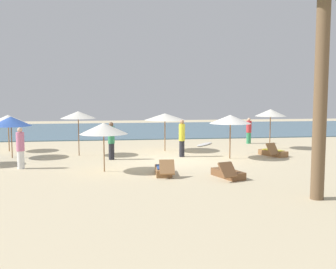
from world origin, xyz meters
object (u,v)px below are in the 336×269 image
Objects in this scene: umbrella_7 at (230,119)px; surfboard at (204,144)px; person_1 at (249,131)px; umbrella_0 at (165,117)px; umbrella_3 at (271,113)px; person_3 at (111,141)px; person_2 at (20,148)px; person_0 at (182,138)px; umbrella_1 at (11,121)px; lounger_0 at (164,170)px; lounger_1 at (273,152)px; umbrella_6 at (78,115)px; lounger_2 at (228,173)px; umbrella_4 at (104,128)px; umbrella_2 at (8,119)px.

surfboard is at bearing 89.82° from umbrella_7.
person_1 is at bearing 4.46° from surfboard.
umbrella_0 is 0.99× the size of umbrella_3.
person_1 is 0.91× the size of person_3.
surfboard is at bearing 35.53° from person_2.
person_0 is 1.07× the size of person_2.
lounger_0 is (6.90, -5.25, -1.65)m from umbrella_1.
lounger_1 is 4.75m from person_0.
surfboard is at bearing 24.74° from umbrella_6.
umbrella_6 reaches higher than person_3.
umbrella_7 is 1.24× the size of lounger_0.
umbrella_3 is 13.76m from person_2.
umbrella_3 is at bearing 57.90° from lounger_2.
umbrella_7 reaches higher than person_0.
umbrella_6 is at bearing -174.12° from umbrella_3.
umbrella_0 is 6.88m from lounger_0.
umbrella_4 is at bearing -138.26° from person_0.
person_0 is at bearing -20.00° from umbrella_2.
umbrella_7 is at bearing -4.85° from person_3.
umbrella_2 reaches higher than person_2.
person_2 is at bearing -160.67° from umbrella_3.
umbrella_7 is at bearing -117.53° from person_1.
person_2 is at bearing -122.24° from umbrella_6.
lounger_2 is at bearing -22.34° from umbrella_4.
lounger_2 is at bearing -122.10° from umbrella_3.
umbrella_1 is 8.83m from lounger_0.
umbrella_0 is 1.13× the size of umbrella_2.
umbrella_6 is 1.06× the size of umbrella_7.
person_2 is (-9.58, -1.38, -1.05)m from umbrella_7.
umbrella_7 reaches higher than lounger_1.
umbrella_7 is (10.65, -1.74, 0.11)m from umbrella_1.
umbrella_6 is at bearing -167.49° from umbrella_0.
umbrella_7 is at bearing -20.31° from umbrella_2.
umbrella_0 reaches higher than umbrella_1.
person_3 is at bearing -43.31° from umbrella_6.
umbrella_1 is 8.50m from person_0.
umbrella_1 is at bearing 174.57° from lounger_1.
umbrella_4 reaches higher than person_2.
umbrella_0 is 1.29× the size of person_2.
person_1 is (9.04, 8.24, -0.94)m from umbrella_4.
umbrella_4 is 1.14× the size of person_2.
umbrella_2 is (-0.72, 2.47, -0.02)m from umbrella_1.
person_2 is 11.82m from surfboard.
umbrella_4 is (4.58, -4.27, -0.05)m from umbrella_1.
umbrella_3 is 1.15× the size of umbrella_4.
umbrella_3 reaches higher than person_2.
umbrella_7 is 5.43m from lounger_0.
surfboard is at bearing 115.86° from lounger_1.
person_0 is at bearing -5.81° from umbrella_1.
person_1 is (10.39, 3.66, -1.27)m from umbrella_6.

